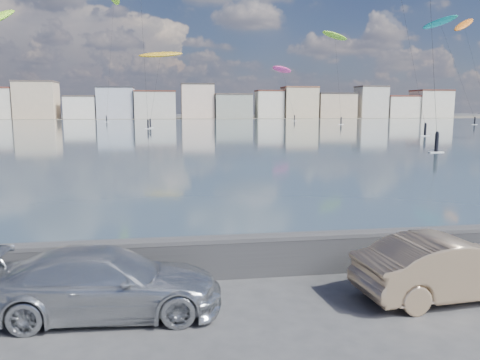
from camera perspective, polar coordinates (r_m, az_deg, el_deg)
ground at (r=9.15m, az=-2.56°, el=-17.79°), size 700.00×700.00×0.00m
bay_water at (r=99.74m, az=-8.18°, el=6.30°), size 500.00×177.00×0.00m
far_shore_strip at (r=208.19m, az=-8.46°, el=7.51°), size 500.00×60.00×0.00m
seawall at (r=11.43m, az=-4.03°, el=-9.15°), size 400.00×0.36×1.08m
far_buildings at (r=194.17m, az=-8.09°, el=9.22°), size 240.79×13.26×14.60m
car_silver at (r=9.88m, az=-16.02°, el=-11.87°), size 4.67×2.07×1.33m
car_champagne at (r=11.26m, az=24.30°, el=-9.66°), size 4.27×1.81×1.37m
kitesurfer_3 at (r=146.59m, az=23.21°, el=17.17°), size 8.05×20.55×29.68m
kitesurfer_6 at (r=145.03m, az=25.63°, el=16.62°), size 10.17×14.06×29.02m
kitesurfer_7 at (r=167.30m, az=5.16°, el=13.23°), size 10.10×17.85×19.16m
kitesurfer_9 at (r=112.90m, az=-9.67°, el=14.77°), size 10.56×14.16×17.75m
kitesurfer_11 at (r=137.35m, az=11.49°, el=16.76°), size 9.98×17.97×25.36m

